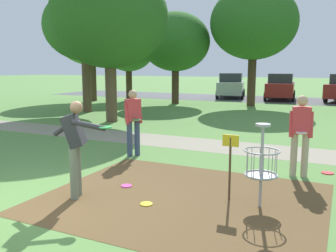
# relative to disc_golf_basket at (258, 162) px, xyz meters

# --- Properties ---
(ground_plane) EXTENTS (160.00, 160.00, 0.00)m
(ground_plane) POSITION_rel_disc_golf_basket_xyz_m (-3.26, -1.51, -0.75)
(ground_plane) COLOR #5B8942
(dirt_tee_pad) EXTENTS (4.74, 3.92, 0.01)m
(dirt_tee_pad) POSITION_rel_disc_golf_basket_xyz_m (-1.24, -0.20, -0.75)
(dirt_tee_pad) COLOR brown
(dirt_tee_pad) RESTS_ON ground
(disc_golf_basket) EXTENTS (0.98, 0.58, 1.39)m
(disc_golf_basket) POSITION_rel_disc_golf_basket_xyz_m (0.00, 0.00, 0.00)
(disc_golf_basket) COLOR #9E9EA3
(disc_golf_basket) RESTS_ON ground
(player_throwing) EXTENTS (0.45, 0.49, 1.71)m
(player_throwing) POSITION_rel_disc_golf_basket_xyz_m (-3.63, 2.10, 0.21)
(player_throwing) COLOR #384260
(player_throwing) RESTS_ON ground
(player_waiting_left) EXTENTS (0.49, 0.43, 1.71)m
(player_waiting_left) POSITION_rel_disc_golf_basket_xyz_m (0.43, 2.04, 0.21)
(player_waiting_left) COLOR tan
(player_waiting_left) RESTS_ON ground
(player_waiting_right) EXTENTS (1.17, 0.49, 1.71)m
(player_waiting_right) POSITION_rel_disc_golf_basket_xyz_m (-2.95, -0.95, 0.23)
(player_waiting_right) COLOR slate
(player_waiting_right) RESTS_ON ground
(frisbee_near_basket) EXTENTS (0.23, 0.23, 0.02)m
(frisbee_near_basket) POSITION_rel_disc_golf_basket_xyz_m (-0.46, 1.75, -0.74)
(frisbee_near_basket) COLOR white
(frisbee_near_basket) RESTS_ON ground
(frisbee_mid_grass) EXTENTS (0.21, 0.21, 0.02)m
(frisbee_mid_grass) POSITION_rel_disc_golf_basket_xyz_m (-1.68, -0.73, -0.74)
(frisbee_mid_grass) COLOR gold
(frisbee_mid_grass) RESTS_ON ground
(frisbee_far_left) EXTENTS (0.25, 0.25, 0.02)m
(frisbee_far_left) POSITION_rel_disc_golf_basket_xyz_m (0.98, 2.57, -0.74)
(frisbee_far_left) COLOR red
(frisbee_far_left) RESTS_ON ground
(frisbee_scattered_b) EXTENTS (0.21, 0.21, 0.02)m
(frisbee_scattered_b) POSITION_rel_disc_golf_basket_xyz_m (-2.48, -0.07, -0.74)
(frisbee_scattered_b) COLOR #E53D99
(frisbee_scattered_b) RESTS_ON ground
(tree_near_left) EXTENTS (4.08, 4.08, 6.04)m
(tree_near_left) POSITION_rel_disc_golf_basket_xyz_m (-10.63, 9.15, 3.53)
(tree_near_left) COLOR brown
(tree_near_left) RESTS_ON ground
(tree_mid_left) EXTENTS (3.53, 3.53, 4.99)m
(tree_mid_left) POSITION_rel_disc_golf_basket_xyz_m (-12.23, 15.78, 2.71)
(tree_mid_left) COLOR #422D1E
(tree_mid_left) RESTS_ON ground
(tree_mid_center) EXTENTS (5.00, 5.00, 6.95)m
(tree_mid_center) POSITION_rel_disc_golf_basket_xyz_m (-3.77, 15.78, 4.05)
(tree_mid_center) COLOR #422D1E
(tree_mid_center) RESTS_ON ground
(tree_far_left) EXTENTS (4.80, 4.80, 6.31)m
(tree_far_left) POSITION_rel_disc_golf_basket_xyz_m (-7.60, 6.90, 3.49)
(tree_far_left) COLOR brown
(tree_far_left) RESTS_ON ground
(tree_far_center) EXTENTS (4.88, 4.88, 6.53)m
(tree_far_center) POSITION_rel_disc_golf_basket_xyz_m (-14.21, 14.36, 3.69)
(tree_far_center) COLOR #4C3823
(tree_far_center) RESTS_ON ground
(tree_far_right) EXTENTS (4.26, 4.26, 5.64)m
(tree_far_right) POSITION_rel_disc_golf_basket_xyz_m (-8.40, 15.09, 3.06)
(tree_far_right) COLOR #422D1E
(tree_far_right) RESTS_ON ground
(parking_lot_strip) EXTENTS (36.00, 6.00, 0.01)m
(parking_lot_strip) POSITION_rel_disc_golf_basket_xyz_m (-3.26, 20.64, -0.75)
(parking_lot_strip) COLOR #4C4C51
(parking_lot_strip) RESTS_ON ground
(parked_car_leftmost) EXTENTS (2.65, 4.49, 1.84)m
(parked_car_leftmost) POSITION_rel_disc_golf_basket_xyz_m (-6.51, 21.05, 0.17)
(parked_car_leftmost) COLOR #B2B7BC
(parked_car_leftmost) RESTS_ON ground
(parked_car_center_left) EXTENTS (2.30, 4.36, 1.84)m
(parked_car_center_left) POSITION_rel_disc_golf_basket_xyz_m (-2.86, 20.79, 0.17)
(parked_car_center_left) COLOR maroon
(parked_car_center_left) RESTS_ON ground
(gravel_path) EXTENTS (40.00, 1.75, 0.00)m
(gravel_path) POSITION_rel_disc_golf_basket_xyz_m (-3.26, 4.21, -0.75)
(gravel_path) COLOR gray
(gravel_path) RESTS_ON ground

